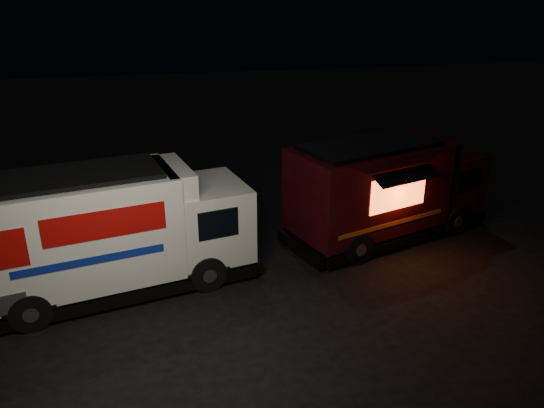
{
  "coord_description": "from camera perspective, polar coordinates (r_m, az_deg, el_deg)",
  "views": [
    {
      "loc": [
        -2.01,
        -12.46,
        7.46
      ],
      "look_at": [
        1.4,
        2.0,
        1.44
      ],
      "focal_mm": 35.0,
      "sensor_mm": 36.0,
      "label": 1
    }
  ],
  "objects": [
    {
      "name": "ground",
      "position": [
        14.66,
        -3.57,
        -8.59
      ],
      "size": [
        80.0,
        80.0,
        0.0
      ],
      "primitive_type": "plane",
      "color": "black",
      "rests_on": "ground"
    },
    {
      "name": "white_truck",
      "position": [
        14.33,
        -16.54,
        -2.74
      ],
      "size": [
        7.74,
        3.92,
        3.35
      ],
      "primitive_type": null,
      "rotation": [
        0.0,
        0.0,
        0.2
      ],
      "color": "white",
      "rests_on": "ground"
    },
    {
      "name": "red_truck",
      "position": [
        17.27,
        12.46,
        1.68
      ],
      "size": [
        7.32,
        4.42,
        3.2
      ],
      "primitive_type": null,
      "rotation": [
        0.0,
        0.0,
        0.3
      ],
      "color": "#3A0A10",
      "rests_on": "ground"
    }
  ]
}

